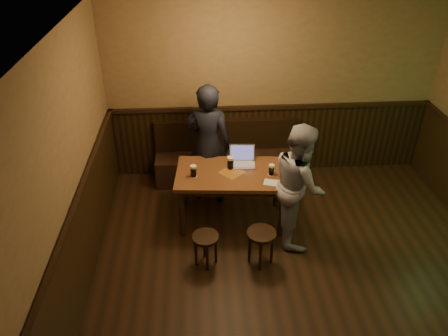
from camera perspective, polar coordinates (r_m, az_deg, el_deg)
name	(u,v)px	position (r m, az deg, el deg)	size (l,w,h in m)	color
room	(316,213)	(4.46, 11.92, -5.79)	(5.04, 6.04, 2.84)	black
bench	(226,161)	(6.91, 0.28, 0.88)	(2.20, 0.50, 0.95)	black
pub_table	(232,179)	(5.81, 1.02, -1.43)	(1.53, 0.95, 0.79)	#5C2B1A
stool_left	(206,242)	(5.32, -2.42, -9.59)	(0.36, 0.36, 0.44)	black
stool_right	(261,238)	(5.33, 4.90, -9.16)	(0.41, 0.41, 0.48)	black
pint_left	(193,171)	(5.63, -4.02, -0.40)	(0.11, 0.11, 0.17)	#B53A16
pint_mid	(230,163)	(5.78, 0.84, 0.68)	(0.11, 0.11, 0.18)	#B53A16
pint_right	(271,170)	(5.70, 6.22, -0.22)	(0.10, 0.10, 0.15)	#B53A16
laptop	(242,159)	(5.92, 2.38, 1.16)	(0.36, 0.30, 0.24)	silver
menu	(273,183)	(5.58, 6.35, -1.91)	(0.22, 0.15, 0.00)	silver
person_suit	(208,145)	(6.15, -2.06, 3.06)	(0.66, 0.43, 1.81)	black
person_grey	(299,184)	(5.54, 9.74, -2.08)	(0.80, 0.62, 1.64)	#97979D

